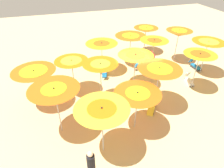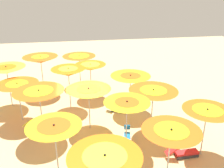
% 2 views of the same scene
% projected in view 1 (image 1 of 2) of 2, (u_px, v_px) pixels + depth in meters
% --- Properties ---
extents(ground, '(40.17, 40.17, 0.04)m').
position_uv_depth(ground, '(131.00, 87.00, 12.73)').
color(ground, '#D1B57F').
extents(beach_umbrella_0, '(2.15, 2.15, 2.51)m').
position_uv_depth(beach_umbrella_0, '(102.00, 112.00, 7.39)').
color(beach_umbrella_0, '#B2B2B7').
rests_on(beach_umbrella_0, ground).
extents(beach_umbrella_1, '(2.14, 2.14, 2.19)m').
position_uv_depth(beach_umbrella_1, '(137.00, 96.00, 8.73)').
color(beach_umbrella_1, '#B2B2B7').
rests_on(beach_umbrella_1, ground).
extents(beach_umbrella_2, '(2.28, 2.28, 2.46)m').
position_uv_depth(beach_umbrella_2, '(159.00, 72.00, 10.01)').
color(beach_umbrella_2, '#B2B2B7').
rests_on(beach_umbrella_2, ground).
extents(beach_umbrella_3, '(1.90, 1.90, 2.47)m').
position_uv_depth(beach_umbrella_3, '(200.00, 57.00, 11.39)').
color(beach_umbrella_3, '#B2B2B7').
rests_on(beach_umbrella_3, ground).
extents(beach_umbrella_4, '(2.15, 2.15, 2.45)m').
position_uv_depth(beach_umbrella_4, '(208.00, 44.00, 13.01)').
color(beach_umbrella_4, '#B2B2B7').
rests_on(beach_umbrella_4, ground).
extents(beach_umbrella_5, '(2.22, 2.22, 2.57)m').
position_uv_depth(beach_umbrella_5, '(55.00, 93.00, 8.34)').
color(beach_umbrella_5, '#B2B2B7').
rests_on(beach_umbrella_5, ground).
extents(beach_umbrella_6, '(1.91, 1.91, 2.49)m').
position_uv_depth(beach_umbrella_6, '(100.00, 67.00, 10.36)').
color(beach_umbrella_6, '#B2B2B7').
rests_on(beach_umbrella_6, ground).
extents(beach_umbrella_7, '(2.15, 2.15, 2.25)m').
position_uv_depth(beach_umbrella_7, '(135.00, 57.00, 11.81)').
color(beach_umbrella_7, '#B2B2B7').
rests_on(beach_umbrella_7, ground).
extents(beach_umbrella_8, '(1.94, 1.94, 2.40)m').
position_uv_depth(beach_umbrella_8, '(154.00, 43.00, 13.36)').
color(beach_umbrella_8, '#B2B2B7').
rests_on(beach_umbrella_8, ground).
extents(beach_umbrella_9, '(1.94, 1.94, 2.55)m').
position_uv_depth(beach_umbrella_9, '(179.00, 33.00, 14.59)').
color(beach_umbrella_9, '#B2B2B7').
rests_on(beach_umbrella_9, ground).
extents(beach_umbrella_10, '(2.29, 2.29, 2.23)m').
position_uv_depth(beach_umbrella_10, '(34.00, 74.00, 10.25)').
color(beach_umbrella_10, '#B2B2B7').
rests_on(beach_umbrella_10, ground).
extents(beach_umbrella_11, '(1.94, 1.94, 2.23)m').
position_uv_depth(beach_umbrella_11, '(72.00, 63.00, 11.23)').
color(beach_umbrella_11, '#B2B2B7').
rests_on(beach_umbrella_11, ground).
extents(beach_umbrella_12, '(2.21, 2.21, 2.21)m').
position_uv_depth(beach_umbrella_12, '(102.00, 45.00, 13.37)').
color(beach_umbrella_12, '#B2B2B7').
rests_on(beach_umbrella_12, ground).
extents(beach_umbrella_13, '(2.29, 2.29, 2.32)m').
position_uv_depth(beach_umbrella_13, '(131.00, 38.00, 14.31)').
color(beach_umbrella_13, '#B2B2B7').
rests_on(beach_umbrella_13, ground).
extents(beach_umbrella_14, '(2.01, 2.01, 2.22)m').
position_uv_depth(beach_umbrella_14, '(146.00, 30.00, 16.12)').
color(beach_umbrella_14, '#B2B2B7').
rests_on(beach_umbrella_14, ground).
extents(lounger_0, '(1.46, 0.39, 0.58)m').
position_uv_depth(lounger_0, '(148.00, 53.00, 16.49)').
color(lounger_0, '#333338').
rests_on(lounger_0, ground).
extents(lounger_1, '(1.23, 1.02, 0.58)m').
position_uv_depth(lounger_1, '(152.00, 108.00, 10.70)').
color(lounger_1, olive).
rests_on(lounger_1, ground).
extents(lounger_2, '(1.18, 0.62, 0.63)m').
position_uv_depth(lounger_2, '(105.00, 73.00, 13.77)').
color(lounger_2, '#333338').
rests_on(lounger_2, ground).
extents(lounger_3, '(1.14, 0.56, 0.63)m').
position_uv_depth(lounger_3, '(189.00, 81.00, 12.98)').
color(lounger_3, silver).
rests_on(lounger_3, ground).
extents(lounger_4, '(1.18, 0.37, 0.67)m').
position_uv_depth(lounger_4, '(195.00, 66.00, 14.69)').
color(lounger_4, '#333338').
rests_on(lounger_4, ground).
extents(lounger_5, '(0.52, 1.14, 0.63)m').
position_uv_depth(lounger_5, '(142.00, 68.00, 14.44)').
color(lounger_5, silver).
rests_on(lounger_5, ground).
extents(beachgoer_0, '(0.30, 0.30, 1.65)m').
position_uv_depth(beachgoer_0, '(91.00, 166.00, 7.07)').
color(beachgoer_0, beige).
rests_on(beachgoer_0, ground).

